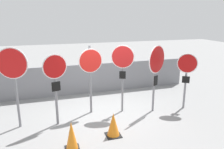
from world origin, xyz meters
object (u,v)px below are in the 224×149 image
Objects in this scene: stop_sign_3 at (123,64)px; stop_sign_2 at (91,67)px; traffic_cone_0 at (72,136)px; stop_sign_1 at (55,76)px; stop_sign_5 at (187,70)px; stop_sign_4 at (156,65)px; traffic_cone_1 at (113,125)px; stop_sign_0 at (13,70)px.

stop_sign_2 is at bearing -167.42° from stop_sign_3.
traffic_cone_0 is (-0.92, -1.96, -1.25)m from stop_sign_2.
traffic_cone_0 is (-1.96, -1.73, -1.34)m from stop_sign_3.
stop_sign_1 is 1.29m from stop_sign_2.
stop_sign_2 is at bearing -157.41° from stop_sign_5.
stop_sign_5 is at bearing 15.64° from stop_sign_3.
stop_sign_3 is (1.04, -0.23, 0.09)m from stop_sign_2.
stop_sign_1 is 1.86m from traffic_cone_0.
stop_sign_4 is 3.42× the size of traffic_cone_1.
stop_sign_3 reaches higher than traffic_cone_0.
stop_sign_2 is 1.16× the size of stop_sign_5.
traffic_cone_0 is (-4.20, -1.36, -1.06)m from stop_sign_5.
stop_sign_4 is at bearing 25.29° from traffic_cone_0.
stop_sign_0 is at bearing -176.54° from stop_sign_2.
stop_sign_2 reaches higher than stop_sign_4.
stop_sign_3 is at bearing 61.55° from traffic_cone_1.
stop_sign_5 is at bearing -16.32° from stop_sign_2.
stop_sign_2 is 3.43× the size of traffic_cone_1.
stop_sign_0 reaches higher than traffic_cone_1.
stop_sign_3 is 2.93m from traffic_cone_0.
stop_sign_2 is 2.20m from stop_sign_4.
stop_sign_1 is 3.30m from stop_sign_4.
stop_sign_5 is 2.68× the size of traffic_cone_0.
stop_sign_4 reaches higher than traffic_cone_1.
stop_sign_0 is at bearing 155.01° from stop_sign_1.
stop_sign_4 is (4.43, -0.14, -0.12)m from stop_sign_0.
traffic_cone_1 is (0.27, -1.65, -1.29)m from stop_sign_2.
stop_sign_3 reaches higher than traffic_cone_1.
stop_sign_4 is at bearing 10.29° from stop_sign_3.
stop_sign_1 reaches higher than stop_sign_5.
stop_sign_3 is 1.13m from stop_sign_4.
stop_sign_5 is 4.54m from traffic_cone_0.
stop_sign_0 is at bearing 131.10° from traffic_cone_0.
stop_sign_1 is at bearing 142.27° from traffic_cone_1.
stop_sign_0 is 2.33m from stop_sign_2.
traffic_cone_1 is at bearing -54.60° from stop_sign_1.
stop_sign_1 is at bearing -146.92° from stop_sign_3.
traffic_cone_0 is (0.25, -1.42, -1.18)m from stop_sign_1.
stop_sign_4 is at bearing 31.30° from traffic_cone_1.
stop_sign_5 is at bearing 19.21° from traffic_cone_1.
stop_sign_4 is 1.15× the size of stop_sign_5.
stop_sign_0 reaches higher than stop_sign_4.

